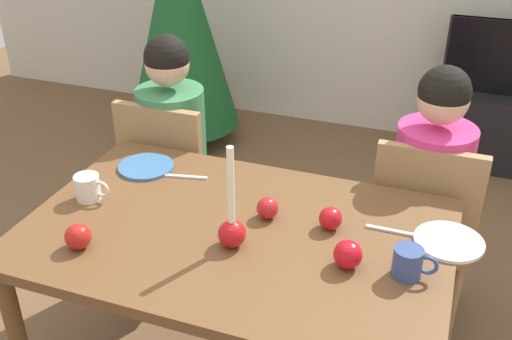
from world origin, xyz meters
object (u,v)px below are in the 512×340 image
object	(u,v)px
apple_by_right_mug	(330,218)
mug_right	(409,263)
person_left_child	(175,163)
apple_by_left_plate	(348,254)
christmas_tree	(179,24)
tv_stand	(497,129)
plate_left	(146,167)
person_right_child	(425,208)
chair_left	(172,177)
chair_right	(423,225)
mug_left	(89,187)
dining_table	(236,250)
candle_centerpiece	(232,227)
apple_far_edge	(267,208)
plate_right	(449,241)
apple_near_candle	(78,236)

from	to	relation	value
apple_by_right_mug	mug_right	bearing A→B (deg)	-30.67
person_left_child	apple_by_left_plate	distance (m)	1.20
person_left_child	apple_by_right_mug	bearing A→B (deg)	-31.70
christmas_tree	tv_stand	bearing A→B (deg)	10.51
christmas_tree	plate_left	size ratio (longest dim) A/B	7.36
person_right_child	apple_by_left_plate	size ratio (longest dim) A/B	13.23
person_left_child	christmas_tree	bearing A→B (deg)	114.79
chair_left	chair_right	size ratio (longest dim) A/B	1.00
chair_left	apple_by_right_mug	world-z (taller)	chair_left
person_right_child	mug_left	bearing A→B (deg)	-150.65
person_left_child	mug_right	distance (m)	1.34
dining_table	candle_centerpiece	xyz separation A→B (m)	(0.02, -0.09, 0.15)
chair_left	apple_far_edge	size ratio (longest dim) A/B	11.99
christmas_tree	chair_left	bearing A→B (deg)	-65.75
person_left_child	apple_by_right_mug	size ratio (longest dim) A/B	15.14
person_left_child	chair_right	bearing A→B (deg)	-1.64
plate_left	plate_right	size ratio (longest dim) A/B	0.98
chair_right	person_right_child	size ratio (longest dim) A/B	0.77
mug_right	apple_far_edge	distance (m)	0.51
person_right_child	apple_far_edge	size ratio (longest dim) A/B	15.61
chair_left	plate_left	world-z (taller)	chair_left
chair_right	candle_centerpiece	xyz separation A→B (m)	(-0.55, -0.69, 0.31)
plate_left	mug_right	size ratio (longest dim) A/B	1.64
apple_by_left_plate	dining_table	bearing A→B (deg)	170.42
dining_table	mug_right	world-z (taller)	mug_right
plate_right	apple_near_candle	distance (m)	1.17
dining_table	plate_right	bearing A→B (deg)	13.63
chair_right	person_left_child	distance (m)	1.13
tv_stand	apple_by_right_mug	world-z (taller)	apple_by_right_mug
christmas_tree	mug_right	distance (m)	2.61
person_right_child	plate_right	distance (m)	0.52
person_right_child	apple_far_edge	distance (m)	0.76
person_left_child	apple_by_left_plate	world-z (taller)	person_left_child
chair_right	candle_centerpiece	size ratio (longest dim) A/B	2.56
chair_left	chair_right	distance (m)	1.13
candle_centerpiece	apple_by_right_mug	distance (m)	0.34
chair_right	mug_right	world-z (taller)	chair_right
apple_far_edge	mug_right	bearing A→B (deg)	-17.19
apple_by_right_mug	apple_far_edge	bearing A→B (deg)	-177.14
candle_centerpiece	plate_left	xyz separation A→B (m)	(-0.51, 0.36, -0.06)
plate_left	apple_by_left_plate	xyz separation A→B (m)	(0.87, -0.34, 0.04)
mug_left	apple_near_candle	xyz separation A→B (m)	(0.13, -0.26, -0.00)
mug_right	christmas_tree	bearing A→B (deg)	131.08
person_left_child	tv_stand	world-z (taller)	person_left_child
mug_right	apple_near_candle	bearing A→B (deg)	-167.94
apple_far_edge	plate_left	bearing A→B (deg)	163.36
plate_left	mug_left	bearing A→B (deg)	-106.00
plate_right	apple_far_edge	xyz separation A→B (m)	(-0.59, -0.06, 0.03)
chair_left	apple_far_edge	distance (m)	0.86
dining_table	person_left_child	distance (m)	0.86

